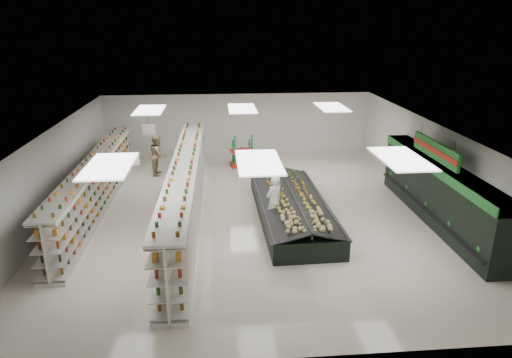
{
  "coord_description": "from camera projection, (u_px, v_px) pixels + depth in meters",
  "views": [
    {
      "loc": [
        -1.1,
        -15.82,
        6.82
      ],
      "look_at": [
        0.27,
        0.01,
        1.27
      ],
      "focal_mm": 32.0,
      "sensor_mm": 36.0,
      "label": 1
    }
  ],
  "objects": [
    {
      "name": "gondola_left",
      "position": [
        96.0,
        187.0,
        17.17
      ],
      "size": [
        0.84,
        10.98,
        1.9
      ],
      "rotation": [
        0.0,
        0.0,
        -0.0
      ],
      "color": "white",
      "rests_on": "floor"
    },
    {
      "name": "floor",
      "position": [
        249.0,
        211.0,
        17.22
      ],
      "size": [
        16.0,
        16.0,
        0.0
      ],
      "primitive_type": "plane",
      "color": "beige",
      "rests_on": "ground"
    },
    {
      "name": "wall_front",
      "position": [
        277.0,
        295.0,
        9.17
      ],
      "size": [
        14.0,
        0.02,
        3.2
      ],
      "primitive_type": "cube",
      "color": "white",
      "rests_on": "floor"
    },
    {
      "name": "wall_back",
      "position": [
        238.0,
        124.0,
        24.22
      ],
      "size": [
        14.0,
        0.02,
        3.2
      ],
      "primitive_type": "cube",
      "color": "white",
      "rests_on": "floor"
    },
    {
      "name": "wall_right",
      "position": [
        433.0,
        166.0,
        17.26
      ],
      "size": [
        0.02,
        16.0,
        3.2
      ],
      "primitive_type": "cube",
      "color": "white",
      "rests_on": "floor"
    },
    {
      "name": "produce_wall_case",
      "position": [
        438.0,
        189.0,
        15.93
      ],
      "size": [
        0.93,
        8.0,
        2.2
      ],
      "color": "black",
      "rests_on": "floor"
    },
    {
      "name": "aisle_sign_near",
      "position": [
        131.0,
        159.0,
        14.12
      ],
      "size": [
        0.52,
        0.06,
        0.75
      ],
      "color": "white",
      "rests_on": "ceiling"
    },
    {
      "name": "shopper_background",
      "position": [
        158.0,
        155.0,
        21.04
      ],
      "size": [
        0.57,
        0.92,
        1.89
      ],
      "primitive_type": "imported",
      "rotation": [
        0.0,
        0.0,
        1.56
      ],
      "color": "#998C5E",
      "rests_on": "floor"
    },
    {
      "name": "soda_endcap",
      "position": [
        242.0,
        152.0,
        22.31
      ],
      "size": [
        1.25,
        0.94,
        1.48
      ],
      "rotation": [
        0.0,
        0.0,
        0.14
      ],
      "color": "red",
      "rests_on": "floor"
    },
    {
      "name": "wall_left",
      "position": [
        52.0,
        176.0,
        16.12
      ],
      "size": [
        0.02,
        16.0,
        3.2
      ],
      "primitive_type": "cube",
      "color": "white",
      "rests_on": "floor"
    },
    {
      "name": "gondola_center",
      "position": [
        186.0,
        193.0,
        16.21
      ],
      "size": [
        1.07,
        12.47,
        2.16
      ],
      "rotation": [
        0.0,
        0.0,
        -0.01
      ],
      "color": "white",
      "rests_on": "floor"
    },
    {
      "name": "ceiling",
      "position": [
        249.0,
        128.0,
        16.16
      ],
      "size": [
        14.0,
        16.0,
        0.02
      ],
      "primitive_type": "cube",
      "color": "white",
      "rests_on": "wall_back"
    },
    {
      "name": "produce_island",
      "position": [
        291.0,
        206.0,
        16.46
      ],
      "size": [
        2.57,
        6.76,
        1.0
      ],
      "rotation": [
        0.0,
        0.0,
        0.02
      ],
      "color": "black",
      "rests_on": "floor"
    },
    {
      "name": "shopper_main",
      "position": [
        274.0,
        202.0,
        15.61
      ],
      "size": [
        0.82,
        0.77,
        1.88
      ],
      "primitive_type": "imported",
      "rotation": [
        0.0,
        0.0,
        3.79
      ],
      "color": "white",
      "rests_on": "floor"
    },
    {
      "name": "aisle_sign_far",
      "position": [
        149.0,
        130.0,
        17.89
      ],
      "size": [
        0.52,
        0.06,
        0.75
      ],
      "color": "white",
      "rests_on": "ceiling"
    },
    {
      "name": "hortifruti_banner",
      "position": [
        435.0,
        150.0,
        15.44
      ],
      "size": [
        0.12,
        3.2,
        0.95
      ],
      "color": "#1F762B",
      "rests_on": "ceiling"
    }
  ]
}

